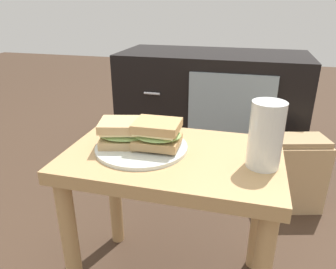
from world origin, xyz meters
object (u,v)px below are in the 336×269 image
beer_glass (266,136)px  sandwich_front (126,132)px  tv_cabinet (211,106)px  sandwich_back (157,134)px  paper_bag (294,173)px  plate (141,147)px

beer_glass → sandwich_front: bearing=177.1°
tv_cabinet → sandwich_front: size_ratio=5.95×
tv_cabinet → sandwich_back: size_ratio=7.54×
paper_bag → sandwich_back: bearing=-128.5°
sandwich_front → plate: bearing=-5.2°
sandwich_back → paper_bag: size_ratio=0.40×
sandwich_front → paper_bag: bearing=45.8°
sandwich_front → beer_glass: bearing=-2.9°
tv_cabinet → sandwich_front: tv_cabinet is taller
sandwich_front → paper_bag: 0.83m
sandwich_back → beer_glass: 0.27m
tv_cabinet → plate: 0.97m
beer_glass → paper_bag: bearing=73.1°
sandwich_back → tv_cabinet: bearing=88.7°
tv_cabinet → plate: bearing=-94.0°
sandwich_back → beer_glass: (0.27, -0.01, 0.03)m
sandwich_back → paper_bag: 0.78m
plate → beer_glass: 0.32m
plate → paper_bag: plate is taller
tv_cabinet → sandwich_front: bearing=-96.7°
tv_cabinet → sandwich_front: (-0.11, -0.94, 0.21)m
plate → paper_bag: bearing=48.5°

